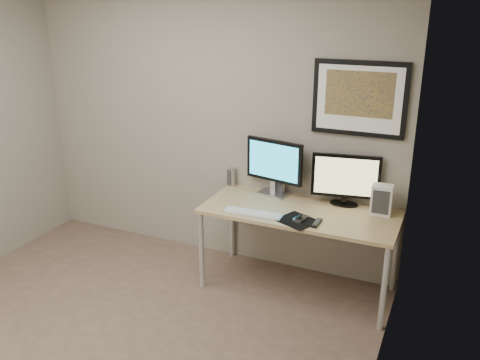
# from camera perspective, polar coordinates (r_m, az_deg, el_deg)

# --- Properties ---
(floor) EXTENTS (3.60, 3.60, 0.00)m
(floor) POSITION_cam_1_polar(r_m,az_deg,el_deg) (3.95, -14.94, -17.90)
(floor) COLOR brown
(floor) RESTS_ON ground
(room) EXTENTS (3.60, 3.60, 3.60)m
(room) POSITION_cam_1_polar(r_m,az_deg,el_deg) (3.59, -12.79, 7.57)
(room) COLOR white
(room) RESTS_ON ground
(desk) EXTENTS (1.60, 0.70, 0.73)m
(desk) POSITION_cam_1_polar(r_m,az_deg,el_deg) (4.23, 6.70, -4.20)
(desk) COLOR #9E7E4C
(desk) RESTS_ON floor
(framed_art) EXTENTS (0.75, 0.04, 0.60)m
(framed_art) POSITION_cam_1_polar(r_m,az_deg,el_deg) (4.18, 13.25, 8.89)
(framed_art) COLOR black
(framed_art) RESTS_ON room
(monitor_large) EXTENTS (0.54, 0.22, 0.50)m
(monitor_large) POSITION_cam_1_polar(r_m,az_deg,el_deg) (4.43, 3.86, 1.71)
(monitor_large) COLOR #AAAAAF
(monitor_large) RESTS_ON desk
(monitor_tv) EXTENTS (0.56, 0.17, 0.44)m
(monitor_tv) POSITION_cam_1_polar(r_m,az_deg,el_deg) (4.29, 11.77, 0.16)
(monitor_tv) COLOR black
(monitor_tv) RESTS_ON desk
(speaker_left) EXTENTS (0.09, 0.09, 0.17)m
(speaker_left) POSITION_cam_1_polar(r_m,az_deg,el_deg) (4.69, -0.92, 0.34)
(speaker_left) COLOR #AAAAAF
(speaker_left) RESTS_ON desk
(speaker_right) EXTENTS (0.08, 0.08, 0.19)m
(speaker_right) POSITION_cam_1_polar(r_m,az_deg,el_deg) (4.52, 4.62, -0.38)
(speaker_right) COLOR #AAAAAF
(speaker_right) RESTS_ON desk
(keyboard) EXTENTS (0.49, 0.15, 0.02)m
(keyboard) POSITION_cam_1_polar(r_m,az_deg,el_deg) (4.10, 1.44, -3.73)
(keyboard) COLOR silver
(keyboard) RESTS_ON desk
(mousepad) EXTENTS (0.37, 0.35, 0.00)m
(mousepad) POSITION_cam_1_polar(r_m,az_deg,el_deg) (4.00, 6.44, -4.55)
(mousepad) COLOR black
(mousepad) RESTS_ON desk
(mouse) EXTENTS (0.09, 0.13, 0.04)m
(mouse) POSITION_cam_1_polar(r_m,az_deg,el_deg) (4.00, 6.75, -4.26)
(mouse) COLOR black
(mouse) RESTS_ON mousepad
(remote) EXTENTS (0.05, 0.17, 0.02)m
(remote) POSITION_cam_1_polar(r_m,az_deg,el_deg) (3.96, 8.63, -4.77)
(remote) COLOR black
(remote) RESTS_ON desk
(fan_unit) EXTENTS (0.17, 0.12, 0.25)m
(fan_unit) POSITION_cam_1_polar(r_m,az_deg,el_deg) (4.21, 15.61, -2.15)
(fan_unit) COLOR white
(fan_unit) RESTS_ON desk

